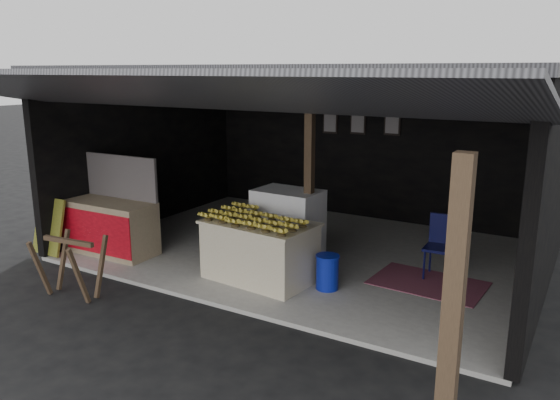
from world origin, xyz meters
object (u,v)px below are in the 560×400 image
Objects in this scene: white_crate at (288,225)px; neighbor_stall at (111,224)px; sawhorse at (70,261)px; banana_table at (260,251)px; water_barrel at (327,273)px; plastic_chair at (442,241)px.

neighbor_stall reaches higher than white_crate.
white_crate is at bearing 49.15° from sawhorse.
neighbor_stall is (-2.63, -1.16, -0.08)m from white_crate.
sawhorse is (-1.88, -1.70, 0.03)m from banana_table.
white_crate reaches higher than sawhorse.
banana_table reaches higher than sawhorse.
water_barrel is (1.05, -0.75, -0.33)m from white_crate.
white_crate is 0.71× the size of neighbor_stall.
banana_table is 1.79× the size of plastic_chair.
plastic_chair is at bearing 38.23° from banana_table.
plastic_chair is at bearing 14.84° from white_crate.
white_crate is 2.30m from plastic_chair.
neighbor_stall reaches higher than sawhorse.
sawhorse is at bearing -146.86° from water_barrel.
neighbor_stall is at bearing -170.03° from banana_table.
white_crate is 2.48× the size of water_barrel.
neighbor_stall is at bearing -154.02° from white_crate.
white_crate reaches higher than banana_table.
water_barrel is (3.68, 0.41, -0.25)m from neighbor_stall.
neighbor_stall is at bearing 113.19° from sawhorse.
banana_table is at bearing -170.16° from water_barrel.
water_barrel is at bearing -135.38° from plastic_chair.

